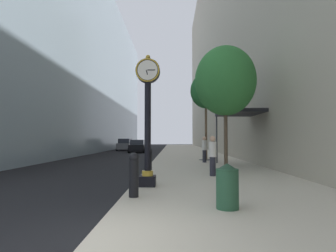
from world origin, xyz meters
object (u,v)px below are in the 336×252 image
(bollard_nearest, at_px, (134,174))
(car_black_near, at_px, (138,146))
(bollard_third, at_px, (149,160))
(pedestrian_walking, at_px, (204,149))
(pedestrian_by_clock, at_px, (213,155))
(car_grey_mid, at_px, (125,145))
(street_tree_mid_near, at_px, (206,91))
(street_clock, at_px, (148,113))
(street_tree_near, at_px, (225,81))
(trash_bin, at_px, (227,185))

(bollard_nearest, xyz_separation_m, car_black_near, (-3.34, 28.18, 0.00))
(car_black_near, bearing_deg, bollard_third, -81.76)
(pedestrian_walking, xyz_separation_m, pedestrian_by_clock, (-0.43, -6.99, -0.01))
(pedestrian_by_clock, relative_size, car_grey_mid, 0.39)
(pedestrian_walking, bearing_deg, street_tree_mid_near, 80.41)
(street_clock, xyz_separation_m, pedestrian_walking, (3.03, 9.68, -1.55))
(street_tree_mid_near, relative_size, car_grey_mid, 1.50)
(bollard_third, relative_size, car_grey_mid, 0.28)
(bollard_nearest, xyz_separation_m, street_tree_near, (3.64, 5.71, 3.76))
(street_tree_near, xyz_separation_m, street_tree_mid_near, (0.00, 8.00, 0.84))
(bollard_nearest, distance_m, street_tree_near, 7.74)
(street_tree_near, bearing_deg, car_black_near, 107.26)
(bollard_third, bearing_deg, trash_bin, -69.76)
(street_clock, xyz_separation_m, bollard_third, (-0.23, 3.29, -1.85))
(bollard_third, bearing_deg, street_tree_near, 9.61)
(bollard_third, height_order, car_black_near, car_black_near)
(car_black_near, xyz_separation_m, car_grey_mid, (-2.55, 5.83, 0.06))
(street_tree_near, bearing_deg, street_tree_mid_near, 90.00)
(pedestrian_walking, bearing_deg, car_grey_mid, 112.11)
(pedestrian_by_clock, bearing_deg, street_clock, -134.07)
(street_clock, bearing_deg, car_grey_mid, 100.76)
(street_tree_mid_near, bearing_deg, car_grey_mid, 115.15)
(street_tree_mid_near, distance_m, pedestrian_walking, 4.87)
(car_grey_mid, bearing_deg, street_clock, -79.24)
(street_clock, height_order, pedestrian_walking, street_clock)
(street_clock, distance_m, car_black_near, 26.68)
(trash_bin, height_order, car_grey_mid, car_grey_mid)
(car_grey_mid, bearing_deg, street_tree_mid_near, -64.85)
(trash_bin, bearing_deg, car_black_near, 100.94)
(trash_bin, distance_m, pedestrian_by_clock, 5.81)
(street_tree_near, bearing_deg, street_clock, -131.12)
(street_tree_near, bearing_deg, pedestrian_by_clock, -123.52)
(street_clock, distance_m, trash_bin, 4.23)
(bollard_nearest, relative_size, pedestrian_by_clock, 0.71)
(street_tree_near, xyz_separation_m, pedestrian_by_clock, (-0.81, -1.22, -3.48))
(trash_bin, bearing_deg, bollard_third, 110.24)
(car_black_near, bearing_deg, trash_bin, -79.06)
(street_tree_mid_near, relative_size, pedestrian_walking, 3.76)
(bollard_third, distance_m, car_black_near, 23.32)
(pedestrian_by_clock, bearing_deg, bollard_nearest, -122.21)
(car_black_near, bearing_deg, street_clock, -82.29)
(pedestrian_by_clock, bearing_deg, car_black_near, 104.61)
(street_tree_mid_near, height_order, pedestrian_walking, street_tree_mid_near)
(street_tree_mid_near, xyz_separation_m, pedestrian_by_clock, (-0.81, -9.22, -4.32))
(street_clock, distance_m, car_grey_mid, 32.83)
(street_tree_mid_near, height_order, pedestrian_by_clock, street_tree_mid_near)
(street_clock, distance_m, street_tree_mid_near, 12.69)
(bollard_third, relative_size, pedestrian_walking, 0.70)
(pedestrian_walking, bearing_deg, bollard_third, -117.04)
(trash_bin, relative_size, car_grey_mid, 0.24)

